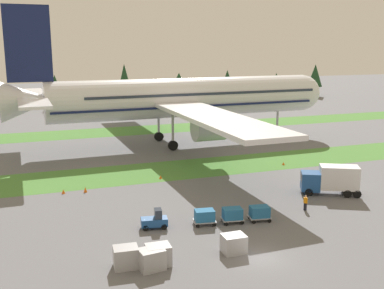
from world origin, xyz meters
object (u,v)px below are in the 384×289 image
object	(u,v)px
cargo_dolly_second	(232,214)
uld_container_0	(126,257)
catering_truck	(331,179)
uld_container_3	(234,244)
taxiway_marker_1	(161,177)
taxiway_marker_3	(85,190)
uld_container_2	(152,259)
uld_container_1	(158,255)
airliner	(179,98)
taxiway_marker_0	(63,191)
cargo_dolly_third	(260,212)
ground_crew_marshaller	(305,202)
baggage_tug	(155,220)
cargo_dolly_lead	(205,216)
taxiway_marker_2	(283,163)

from	to	relation	value
cargo_dolly_second	uld_container_0	bearing A→B (deg)	124.92
catering_truck	uld_container_3	world-z (taller)	catering_truck
catering_truck	uld_container_0	distance (m)	29.15
uld_container_3	taxiway_marker_1	xyz separation A→B (m)	(0.19, 24.15, -0.58)
taxiway_marker_3	uld_container_2	bearing A→B (deg)	-83.27
uld_container_0	uld_container_1	bearing A→B (deg)	-10.63
airliner	taxiway_marker_3	distance (m)	31.09
airliner	uld_container_3	distance (m)	45.98
uld_container_0	uld_container_3	distance (m)	9.45
uld_container_1	taxiway_marker_0	distance (m)	22.77
cargo_dolly_second	taxiway_marker_0	distance (m)	22.00
taxiway_marker_0	uld_container_1	bearing A→B (deg)	-74.89
cargo_dolly_third	ground_crew_marshaller	world-z (taller)	ground_crew_marshaller
baggage_tug	uld_container_3	bearing A→B (deg)	-137.44
cargo_dolly_second	cargo_dolly_lead	bearing A→B (deg)	90.00
uld_container_0	uld_container_1	world-z (taller)	uld_container_0
baggage_tug	ground_crew_marshaller	size ratio (longest dim) A/B	1.59
uld_container_2	taxiway_marker_0	size ratio (longest dim) A/B	3.79
uld_container_1	taxiway_marker_0	world-z (taller)	uld_container_1
taxiway_marker_2	catering_truck	bearing A→B (deg)	-97.75
uld_container_3	taxiway_marker_2	xyz separation A→B (m)	(19.75, 25.02, -0.58)
cargo_dolly_second	uld_container_3	xyz separation A→B (m)	(-2.77, -6.38, -0.11)
airliner	baggage_tug	xyz separation A→B (m)	(-14.41, -36.73, -7.76)
catering_truck	taxiway_marker_3	size ratio (longest dim) A/B	10.73
baggage_tug	taxiway_marker_2	xyz separation A→B (m)	(24.81, 17.40, -0.58)
uld_container_1	cargo_dolly_lead	bearing A→B (deg)	45.55
taxiway_marker_1	cargo_dolly_lead	bearing A→B (deg)	-90.94
uld_container_2	baggage_tug	bearing A→B (deg)	73.10
cargo_dolly_third	taxiway_marker_1	distance (m)	19.03
cargo_dolly_second	uld_container_0	size ratio (longest dim) A/B	1.20
baggage_tug	uld_container_3	size ratio (longest dim) A/B	1.39
airliner	uld_container_2	distance (m)	48.62
cargo_dolly_second	taxiway_marker_2	bearing A→B (deg)	-33.36
cargo_dolly_lead	taxiway_marker_0	distance (m)	19.72
cargo_dolly_second	ground_crew_marshaller	size ratio (longest dim) A/B	1.38
catering_truck	taxiway_marker_3	world-z (taller)	catering_truck
taxiway_marker_1	uld_container_2	bearing A→B (deg)	-107.37
taxiway_marker_3	uld_container_3	bearing A→B (deg)	-64.77
cargo_dolly_third	taxiway_marker_3	bearing A→B (deg)	54.24
taxiway_marker_0	taxiway_marker_2	distance (m)	32.67
ground_crew_marshaller	taxiway_marker_0	bearing A→B (deg)	44.26
airliner	taxiway_marker_0	xyz separation A→B (m)	(-22.13, -22.42, -8.31)
ground_crew_marshaller	taxiway_marker_2	bearing A→B (deg)	-38.19
taxiway_marker_1	taxiway_marker_3	xyz separation A→B (m)	(-10.36, -2.57, 0.11)
uld_container_3	airliner	bearing A→B (deg)	78.09
catering_truck	uld_container_0	size ratio (longest dim) A/B	3.62
catering_truck	uld_container_1	world-z (taller)	catering_truck
airliner	uld_container_3	size ratio (longest dim) A/B	36.42
airliner	baggage_tug	size ratio (longest dim) A/B	26.29
baggage_tug	cargo_dolly_third	world-z (taller)	baggage_tug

